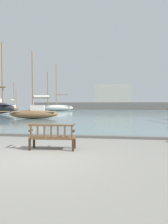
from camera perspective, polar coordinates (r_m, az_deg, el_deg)
ground_plane at (r=6.30m, az=-13.76°, el=-12.74°), size 160.00×160.00×0.00m
harbor_water at (r=49.73m, az=5.30°, el=0.43°), size 100.00×80.00×0.08m
quay_edge_kerb at (r=9.89m, az=-5.44°, el=-6.84°), size 40.00×0.30×0.12m
park_bench at (r=7.24m, az=-9.02°, el=-6.93°), size 1.63×0.61×0.92m
sailboat_nearest_port at (r=21.93m, az=-13.97°, el=-0.21°), size 6.19×2.51×7.09m
sailboat_distant_harbor at (r=46.76m, az=-7.71°, el=1.38°), size 8.39×2.19×10.78m
sailboat_far_port at (r=47.88m, az=-19.39°, el=1.01°), size 2.17×5.56×6.60m
far_breakwater at (r=56.80m, az=6.48°, el=2.85°), size 40.37×2.40×7.13m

